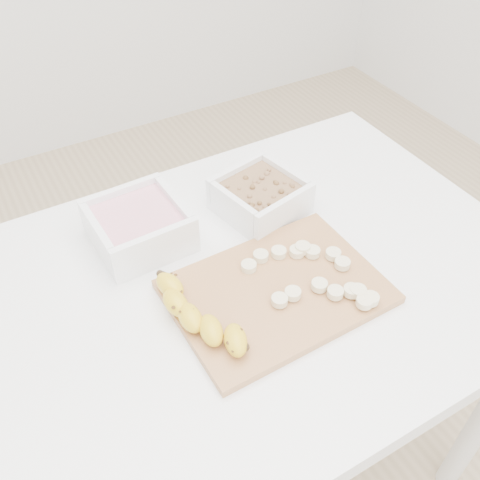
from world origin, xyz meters
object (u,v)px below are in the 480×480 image
table (248,311)px  bowl_granola (260,196)px  banana (200,316)px  cutting_board (277,292)px  bowl_yogurt (139,225)px

table → bowl_granola: (0.11, 0.14, 0.13)m
bowl_granola → banana: bearing=-138.8°
cutting_board → bowl_yogurt: bearing=122.2°
bowl_granola → banana: size_ratio=0.88×
table → bowl_yogurt: bowl_yogurt is taller
table → banana: size_ratio=5.06×
bowl_yogurt → bowl_granola: bowl_yogurt is taller
bowl_yogurt → cutting_board: bearing=-57.8°
bowl_granola → cutting_board: (-0.09, -0.20, -0.03)m
cutting_board → banana: size_ratio=1.72×
table → bowl_granola: 0.22m
banana → cutting_board: bearing=-3.5°
bowl_granola → bowl_yogurt: bearing=172.1°
bowl_yogurt → banana: bearing=-88.6°
bowl_yogurt → bowl_granola: size_ratio=0.96×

